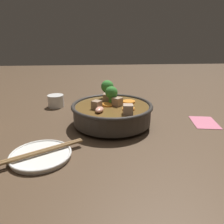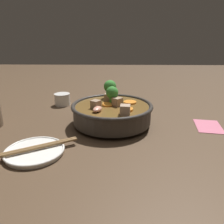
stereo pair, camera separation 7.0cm
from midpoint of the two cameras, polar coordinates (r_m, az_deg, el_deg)
ground_plane at (r=0.71m, az=2.81°, el=-3.27°), size 3.00×3.00×0.00m
stirfry_bowl at (r=0.70m, az=2.86°, el=0.20°), size 0.26×0.26×0.13m
side_saucer at (r=0.56m, az=-16.21°, el=-9.90°), size 0.14×0.14×0.01m
tea_cup at (r=0.91m, az=-10.75°, el=3.27°), size 0.06×0.06×0.05m
napkin at (r=0.77m, az=26.31°, el=-3.37°), size 0.12×0.09×0.00m
chopsticks_pair at (r=0.56m, az=-16.30°, el=-9.04°), size 0.12×0.19×0.01m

